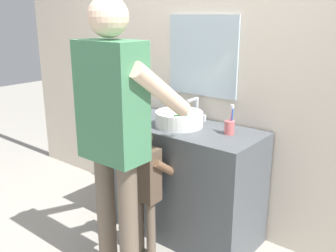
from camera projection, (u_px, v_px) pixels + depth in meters
name	position (u px, v px, depth m)	size (l,w,h in m)	color
ground_plane	(155.00, 245.00, 2.84)	(14.00, 14.00, 0.00)	#9E998E
back_wall	(206.00, 57.00, 2.91)	(4.40, 0.10, 2.70)	beige
vanity_cabinet	(180.00, 179.00, 2.94)	(1.23, 0.54, 0.87)	#4C5156
sink_basin	(179.00, 119.00, 2.78)	(0.35, 0.35, 0.11)	white
faucet	(196.00, 110.00, 2.93)	(0.18, 0.14, 0.18)	#B7BABF
toothbrush_cup	(230.00, 127.00, 2.60)	(0.07, 0.07, 0.21)	#D86666
soap_bottle	(146.00, 109.00, 3.03)	(0.06, 0.06, 0.17)	#66B2D1
child_toddler	(145.00, 181.00, 2.60)	(0.29, 0.29, 0.94)	#6B5B4C
adult_parent	(115.00, 119.00, 2.26)	(0.55, 0.57, 1.77)	#6B5B4C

